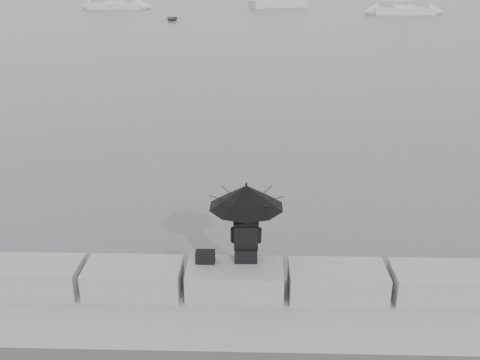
{
  "coord_description": "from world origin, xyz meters",
  "views": [
    {
      "loc": [
        0.3,
        -8.11,
        5.6
      ],
      "look_at": [
        -0.01,
        3.0,
        1.18
      ],
      "focal_mm": 40.0,
      "sensor_mm": 36.0,
      "label": 1
    }
  ],
  "objects_px": {
    "sailboat_right": "(403,10)",
    "dinghy": "(172,18)",
    "seated_person": "(246,204)",
    "sailboat_left": "(116,5)",
    "motor_cruiser": "(278,1)"
  },
  "relations": [
    {
      "from": "sailboat_right",
      "to": "dinghy",
      "type": "relative_size",
      "value": 4.64
    },
    {
      "from": "sailboat_right",
      "to": "seated_person",
      "type": "bearing_deg",
      "value": -110.67
    },
    {
      "from": "sailboat_left",
      "to": "motor_cruiser",
      "type": "distance_m",
      "value": 24.3
    },
    {
      "from": "seated_person",
      "to": "sailboat_left",
      "type": "relative_size",
      "value": 0.11
    },
    {
      "from": "sailboat_right",
      "to": "motor_cruiser",
      "type": "height_order",
      "value": "sailboat_right"
    },
    {
      "from": "motor_cruiser",
      "to": "sailboat_right",
      "type": "bearing_deg",
      "value": -63.53
    },
    {
      "from": "seated_person",
      "to": "motor_cruiser",
      "type": "bearing_deg",
      "value": 86.11
    },
    {
      "from": "motor_cruiser",
      "to": "sailboat_left",
      "type": "bearing_deg",
      "value": 166.11
    },
    {
      "from": "sailboat_left",
      "to": "dinghy",
      "type": "distance_m",
      "value": 20.99
    },
    {
      "from": "seated_person",
      "to": "sailboat_right",
      "type": "relative_size",
      "value": 0.11
    },
    {
      "from": "sailboat_right",
      "to": "dinghy",
      "type": "bearing_deg",
      "value": -166.15
    },
    {
      "from": "seated_person",
      "to": "sailboat_right",
      "type": "bearing_deg",
      "value": 72.26
    },
    {
      "from": "motor_cruiser",
      "to": "dinghy",
      "type": "distance_m",
      "value": 25.77
    },
    {
      "from": "dinghy",
      "to": "motor_cruiser",
      "type": "bearing_deg",
      "value": 60.28
    },
    {
      "from": "seated_person",
      "to": "motor_cruiser",
      "type": "relative_size",
      "value": 0.15
    }
  ]
}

